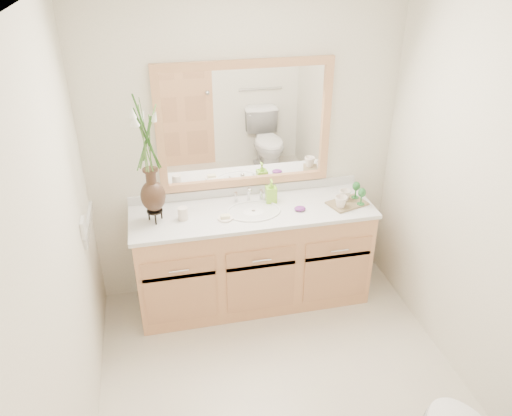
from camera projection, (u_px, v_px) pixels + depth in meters
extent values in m
plane|color=beige|center=(286.00, 393.00, 3.29)|extent=(2.60, 2.60, 0.00)
cube|color=white|center=(302.00, 3.00, 2.13)|extent=(2.40, 2.60, 0.02)
cube|color=white|center=(245.00, 150.00, 3.82)|extent=(2.40, 0.02, 2.40)
cube|color=white|center=(61.00, 268.00, 2.48)|extent=(0.02, 2.60, 2.40)
cube|color=white|center=(488.00, 216.00, 2.94)|extent=(0.02, 2.60, 2.40)
cube|color=tan|center=(253.00, 257.00, 3.97)|extent=(1.80, 0.55, 0.80)
cube|color=silver|center=(253.00, 212.00, 3.76)|extent=(1.84, 0.57, 0.03)
ellipsoid|color=white|center=(254.00, 218.00, 3.77)|extent=(0.38, 0.30, 0.12)
cylinder|color=silver|center=(249.00, 194.00, 3.87)|extent=(0.02, 0.02, 0.11)
cylinder|color=silver|center=(236.00, 197.00, 3.86)|extent=(0.02, 0.02, 0.08)
cylinder|color=silver|center=(261.00, 195.00, 3.89)|extent=(0.02, 0.02, 0.08)
cube|color=white|center=(245.00, 126.00, 3.71)|extent=(1.20, 0.01, 0.85)
cube|color=tan|center=(245.00, 64.00, 3.48)|extent=(1.32, 0.04, 0.06)
cube|color=tan|center=(246.00, 181.00, 3.92)|extent=(1.32, 0.04, 0.06)
cube|color=tan|center=(160.00, 133.00, 3.58)|extent=(0.06, 0.04, 0.85)
cube|color=tan|center=(326.00, 120.00, 3.82)|extent=(0.06, 0.04, 0.85)
cube|color=white|center=(83.00, 228.00, 3.25)|extent=(0.02, 0.12, 0.12)
cylinder|color=black|center=(155.00, 211.00, 3.58)|extent=(0.11, 0.11, 0.01)
ellipsoid|color=black|center=(153.00, 196.00, 3.52)|extent=(0.18, 0.18, 0.23)
cylinder|color=black|center=(151.00, 177.00, 3.45)|extent=(0.07, 0.07, 0.10)
cylinder|color=#4C7A33|center=(147.00, 141.00, 3.32)|extent=(0.06, 0.06, 0.42)
cylinder|color=silver|center=(183.00, 213.00, 3.62)|extent=(0.07, 0.07, 0.09)
cylinder|color=silver|center=(225.00, 218.00, 3.64)|extent=(0.11, 0.11, 0.01)
cube|color=beige|center=(225.00, 216.00, 3.63)|extent=(0.07, 0.05, 0.02)
imported|color=#8AD331|center=(271.00, 192.00, 3.84)|extent=(0.08, 0.08, 0.17)
ellipsoid|color=#692775|center=(300.00, 209.00, 3.75)|extent=(0.09, 0.07, 0.03)
cube|color=brown|center=(347.00, 203.00, 3.84)|extent=(0.33, 0.27, 0.01)
imported|color=silver|center=(341.00, 201.00, 3.75)|extent=(0.10, 0.10, 0.09)
imported|color=silver|center=(345.00, 195.00, 3.85)|extent=(0.12, 0.12, 0.09)
cylinder|color=#236A2C|center=(361.00, 204.00, 3.81)|extent=(0.06, 0.06, 0.01)
cylinder|color=#236A2C|center=(361.00, 199.00, 3.79)|extent=(0.01, 0.01, 0.09)
ellipsoid|color=#236A2C|center=(362.00, 193.00, 3.76)|extent=(0.06, 0.06, 0.07)
cylinder|color=#236A2C|center=(355.00, 197.00, 3.91)|extent=(0.06, 0.06, 0.01)
cylinder|color=#236A2C|center=(356.00, 192.00, 3.89)|extent=(0.01, 0.01, 0.09)
ellipsoid|color=#236A2C|center=(356.00, 186.00, 3.86)|extent=(0.06, 0.06, 0.07)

